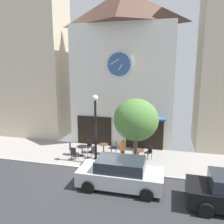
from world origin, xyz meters
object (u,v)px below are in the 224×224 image
street_tree (136,120)px  cafe_table_center (82,149)px  cafe_chair_mid_row (115,147)px  cafe_chair_under_awning (74,153)px  cafe_chair_left_end (72,148)px  cafe_table_near_door (104,148)px  parked_car_silver (120,174)px  cafe_chair_right_end (135,149)px  pedestrian_orange (123,150)px  cafe_chair_facing_street (149,151)px  cafe_table_center_left (138,153)px  cafe_chair_facing_wall (92,151)px  cafe_chair_outer (89,145)px  street_lamp (96,130)px

street_tree → cafe_table_center: (-3.87, 1.16, -2.56)m
street_tree → cafe_chair_mid_row: size_ratio=4.82×
cafe_chair_under_awning → cafe_chair_left_end: 1.00m
cafe_table_near_door → parked_car_silver: 4.58m
street_tree → cafe_chair_left_end: street_tree is taller
cafe_chair_right_end → cafe_chair_left_end: (-4.40, -0.89, 0.00)m
cafe_table_center → pedestrian_orange: size_ratio=0.43×
cafe_table_center → cafe_chair_facing_street: 4.60m
cafe_table_center → cafe_chair_under_awning: (-0.25, -0.81, 0.02)m
cafe_table_center_left → cafe_chair_under_awning: size_ratio=0.85×
cafe_chair_right_end → cafe_chair_mid_row: bearing=177.3°
cafe_chair_facing_street → cafe_chair_left_end: 5.39m
cafe_chair_left_end → pedestrian_orange: bearing=-7.4°
cafe_table_center → cafe_chair_under_awning: cafe_chair_under_awning is taller
street_tree → cafe_chair_facing_wall: (-3.04, 0.92, -2.55)m
cafe_chair_facing_street → pedestrian_orange: pedestrian_orange is taller
cafe_table_center_left → cafe_chair_facing_street: cafe_chair_facing_street is taller
cafe_chair_facing_street → pedestrian_orange: size_ratio=0.54×
cafe_chair_facing_wall → cafe_chair_mid_row: (1.28, 1.21, 0.00)m
cafe_chair_left_end → parked_car_silver: bearing=-39.2°
cafe_chair_outer → cafe_chair_under_awning: 1.65m
pedestrian_orange → street_lamp: bearing=-163.7°
cafe_table_center_left → parked_car_silver: (-0.46, -3.55, 0.20)m
street_tree → cafe_chair_facing_wall: size_ratio=4.82×
cafe_chair_under_awning → cafe_chair_facing_street: same height
cafe_chair_facing_street → pedestrian_orange: bearing=-145.3°
cafe_table_near_door → cafe_table_center: bearing=-155.0°
cafe_chair_facing_street → parked_car_silver: (-1.11, -4.08, 0.23)m
cafe_chair_mid_row → cafe_chair_facing_street: same height
street_tree → cafe_table_center_left: bearing=88.6°
cafe_table_center → cafe_chair_right_end: (3.60, 0.91, 0.02)m
cafe_chair_facing_street → parked_car_silver: bearing=-105.3°
cafe_chair_outer → parked_car_silver: (3.23, -4.21, 0.23)m
street_tree → cafe_chair_outer: bearing=152.1°
cafe_table_near_door → cafe_chair_under_awning: size_ratio=0.85×
street_tree → cafe_chair_under_awning: street_tree is taller
parked_car_silver → cafe_chair_facing_street: bearing=74.7°
cafe_chair_left_end → street_tree: bearing=-14.1°
street_tree → cafe_chair_mid_row: (-1.76, 2.13, -2.55)m
street_tree → cafe_chair_mid_row: 3.76m
cafe_table_center_left → cafe_chair_facing_wall: cafe_chair_facing_wall is taller
cafe_chair_facing_wall → cafe_chair_facing_street: size_ratio=1.00×
cafe_chair_mid_row → cafe_chair_left_end: same height
cafe_table_center → cafe_chair_left_end: (-0.80, 0.02, 0.02)m
cafe_chair_outer → cafe_chair_right_end: (3.39, 0.13, 0.00)m
cafe_chair_facing_wall → cafe_chair_facing_street: bearing=13.2°
street_tree → street_lamp: bearing=175.3°
cafe_chair_right_end → street_tree: bearing=-82.6°
street_lamp → cafe_table_near_door: (0.06, 1.59, -1.74)m
cafe_chair_left_end → cafe_chair_outer: bearing=36.9°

